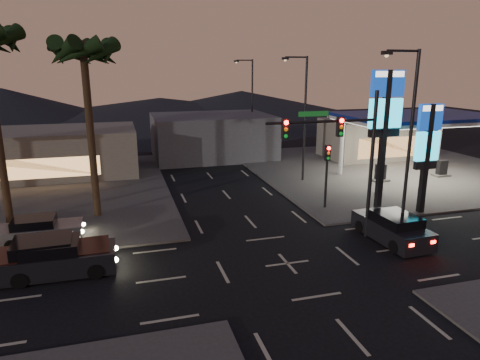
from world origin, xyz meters
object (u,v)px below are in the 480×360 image
object	(u,v)px
suv_station	(392,228)
car_lane_b_front	(40,231)
car_lane_a_front	(58,259)
car_lane_a_mid	(51,257)
gas_station	(417,119)
pylon_sign_tall	(385,113)
pylon_sign_short	(428,142)
traffic_signal_mast	(343,145)

from	to	relation	value
suv_station	car_lane_b_front	bearing A→B (deg)	164.72
car_lane_a_front	car_lane_a_mid	size ratio (longest dim) A/B	0.95
gas_station	car_lane_b_front	size ratio (longest dim) A/B	2.80
pylon_sign_tall	car_lane_a_front	size ratio (longest dim) A/B	1.80
car_lane_a_mid	car_lane_b_front	bearing A→B (deg)	104.90
pylon_sign_tall	car_lane_a_front	xyz separation A→B (m)	(-18.89, -3.64, -5.64)
pylon_sign_short	suv_station	size ratio (longest dim) A/B	1.44
gas_station	car_lane_b_front	xyz separation A→B (m)	(-27.81, -5.92, -4.43)
pylon_sign_tall	suv_station	bearing A→B (deg)	-114.30
gas_station	suv_station	distance (m)	15.11
pylon_sign_tall	pylon_sign_short	world-z (taller)	pylon_sign_tall
car_lane_a_mid	car_lane_b_front	size ratio (longest dim) A/B	1.20
traffic_signal_mast	car_lane_b_front	distance (m)	16.73
car_lane_a_mid	suv_station	xyz separation A→B (m)	(17.25, -1.00, -0.04)
car_lane_b_front	traffic_signal_mast	bearing A→B (deg)	-14.73
gas_station	pylon_sign_short	distance (m)	9.02
gas_station	car_lane_b_front	bearing A→B (deg)	-167.98
car_lane_b_front	suv_station	world-z (taller)	suv_station
gas_station	car_lane_b_front	world-z (taller)	gas_station
traffic_signal_mast	car_lane_b_front	size ratio (longest dim) A/B	1.84
car_lane_a_front	pylon_sign_tall	bearing A→B (deg)	10.90
car_lane_a_front	car_lane_a_mid	world-z (taller)	car_lane_a_mid
gas_station	pylon_sign_tall	bearing A→B (deg)	-139.09
pylon_sign_tall	car_lane_b_front	size ratio (longest dim) A/B	2.07
gas_station	pylon_sign_tall	world-z (taller)	pylon_sign_tall
pylon_sign_short	car_lane_a_mid	bearing A→B (deg)	-173.65
car_lane_a_mid	gas_station	bearing A→B (deg)	20.35
pylon_sign_short	car_lane_a_mid	size ratio (longest dim) A/B	1.34
traffic_signal_mast	car_lane_a_front	xyz separation A→B (m)	(-14.14, -0.13, -4.48)
car_lane_a_front	suv_station	bearing A→B (deg)	-2.66
car_lane_a_mid	suv_station	bearing A→B (deg)	-3.33
pylon_sign_tall	car_lane_a_mid	size ratio (longest dim) A/B	1.72
pylon_sign_tall	pylon_sign_short	xyz separation A→B (m)	(2.50, -1.00, -1.74)
gas_station	car_lane_b_front	distance (m)	28.77
gas_station	pylon_sign_short	world-z (taller)	pylon_sign_short
car_lane_a_mid	car_lane_a_front	bearing A→B (deg)	-31.53
traffic_signal_mast	car_lane_a_front	size ratio (longest dim) A/B	1.60
car_lane_b_front	pylon_sign_short	bearing A→B (deg)	-3.96
car_lane_a_mid	car_lane_b_front	xyz separation A→B (m)	(-1.06, 4.00, -0.13)
gas_station	traffic_signal_mast	size ratio (longest dim) A/B	1.53
pylon_sign_short	car_lane_a_front	world-z (taller)	pylon_sign_short
car_lane_a_mid	car_lane_b_front	world-z (taller)	car_lane_a_mid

